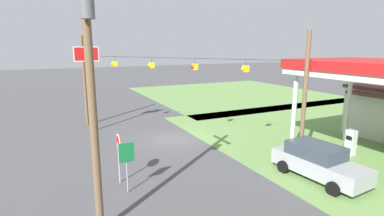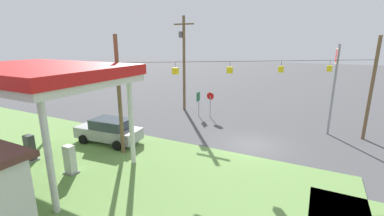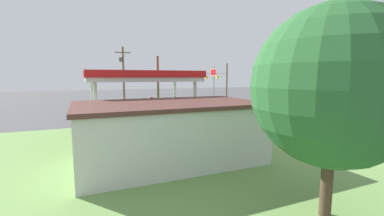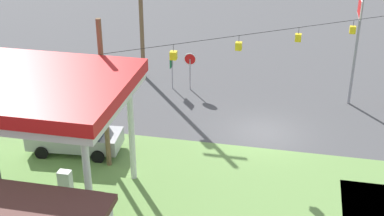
{
  "view_description": "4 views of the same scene",
  "coord_description": "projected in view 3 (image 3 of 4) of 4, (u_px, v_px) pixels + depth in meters",
  "views": [
    {
      "loc": [
        19.19,
        -7.99,
        6.64
      ],
      "look_at": [
        2.34,
        0.34,
        2.74
      ],
      "focal_mm": 28.0,
      "sensor_mm": 36.0,
      "label": 1
    },
    {
      "loc": [
        -3.8,
        16.86,
        7.06
      ],
      "look_at": [
        4.54,
        0.22,
        2.24
      ],
      "focal_mm": 24.0,
      "sensor_mm": 36.0,
      "label": 2
    },
    {
      "loc": [
        14.57,
        30.97,
        5.38
      ],
      "look_at": [
        2.82,
        3.88,
        1.76
      ],
      "focal_mm": 24.0,
      "sensor_mm": 36.0,
      "label": 3
    },
    {
      "loc": [
        -1.6,
        26.35,
        14.03
      ],
      "look_at": [
        3.87,
        0.78,
        1.51
      ],
      "focal_mm": 50.0,
      "sensor_mm": 36.0,
      "label": 4
    }
  ],
  "objects": [
    {
      "name": "stop_sign_overhead",
      "position": [
        214.0,
        80.0,
        40.48
      ],
      "size": [
        0.22,
        1.82,
        6.9
      ],
      "color": "gray",
      "rests_on": "ground"
    },
    {
      "name": "tree_behind_station",
      "position": [
        333.0,
        87.0,
        9.33
      ],
      "size": [
        5.95,
        5.95,
        7.99
      ],
      "color": "#4C3828",
      "rests_on": "ground"
    },
    {
      "name": "gas_station_store",
      "position": [
        169.0,
        132.0,
        16.27
      ],
      "size": [
        11.27,
        7.24,
        3.8
      ],
      "color": "silver",
      "rests_on": "ground"
    },
    {
      "name": "car_at_pumps_front",
      "position": [
        137.0,
        119.0,
        27.17
      ],
      "size": [
        4.86,
        2.39,
        1.79
      ],
      "rotation": [
        0.0,
        0.0,
        0.08
      ],
      "color": "#9E9EA3",
      "rests_on": "ground"
    },
    {
      "name": "stop_sign_roadside",
      "position": [
        152.0,
        102.0,
        36.95
      ],
      "size": [
        0.8,
        0.08,
        2.5
      ],
      "rotation": [
        0.0,
        0.0,
        3.14
      ],
      "color": "#99999E",
      "rests_on": "ground"
    },
    {
      "name": "grass_verge_station_corner",
      "position": [
        137.0,
        165.0,
        15.66
      ],
      "size": [
        36.0,
        28.0,
        0.04
      ],
      "primitive_type": "cube",
      "color": "#6B934C",
      "rests_on": "ground"
    },
    {
      "name": "utility_pole_main",
      "position": [
        123.0,
        77.0,
        36.47
      ],
      "size": [
        2.2,
        0.44,
        9.56
      ],
      "color": "brown",
      "rests_on": "ground"
    },
    {
      "name": "car_at_pumps_rear",
      "position": [
        152.0,
        138.0,
        18.96
      ],
      "size": [
        4.15,
        2.25,
        1.63
      ],
      "rotation": [
        0.0,
        0.0,
        3.1
      ],
      "color": "#1E602D",
      "rests_on": "ground"
    },
    {
      "name": "route_sign",
      "position": [
        144.0,
        103.0,
        36.4
      ],
      "size": [
        0.1,
        0.7,
        2.4
      ],
      "color": "gray",
      "rests_on": "ground"
    },
    {
      "name": "ground_plane",
      "position": [
        200.0,
        117.0,
        34.61
      ],
      "size": [
        160.0,
        160.0,
        0.0
      ],
      "primitive_type": "plane",
      "color": "#4C4C4F"
    },
    {
      "name": "fuel_pump_near",
      "position": [
        162.0,
        126.0,
        23.75
      ],
      "size": [
        0.71,
        0.56,
        1.66
      ],
      "color": "gray",
      "rests_on": "ground"
    },
    {
      "name": "fuel_pump_far",
      "position": [
        123.0,
        130.0,
        22.37
      ],
      "size": [
        0.71,
        0.56,
        1.66
      ],
      "color": "gray",
      "rests_on": "ground"
    },
    {
      "name": "gas_station_canopy",
      "position": [
        142.0,
        77.0,
        22.51
      ],
      "size": [
        9.41,
        6.49,
        5.87
      ],
      "color": "silver",
      "rests_on": "ground"
    },
    {
      "name": "signal_span_gantry",
      "position": [
        200.0,
        86.0,
        34.12
      ],
      "size": [
        14.57,
        10.24,
        7.49
      ],
      "color": "brown",
      "rests_on": "ground"
    }
  ]
}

